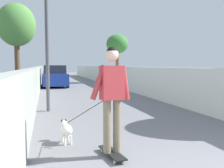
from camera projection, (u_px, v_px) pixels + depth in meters
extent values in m
plane|color=slate|center=(81.00, 89.00, 16.17)|extent=(80.00, 80.00, 0.00)
cube|color=#999E93|center=(36.00, 80.00, 13.48)|extent=(48.00, 0.30, 1.44)
cube|color=silver|center=(130.00, 79.00, 14.90)|extent=(48.00, 0.30, 1.46)
cylinder|color=brown|center=(117.00, 67.00, 21.92)|extent=(0.30, 0.30, 2.84)
ellipsoid|color=#387A33|center=(117.00, 44.00, 21.77)|extent=(1.94, 1.94, 1.68)
cylinder|color=brown|center=(17.00, 64.00, 14.10)|extent=(0.30, 0.30, 3.19)
ellipsoid|color=#4C843D|center=(16.00, 25.00, 13.93)|extent=(2.15, 2.15, 2.42)
cylinder|color=#4C4C51|center=(47.00, 51.00, 8.18)|extent=(0.12, 0.12, 4.01)
cube|color=black|center=(112.00, 153.00, 4.17)|extent=(0.82, 0.31, 0.02)
cylinder|color=beige|center=(102.00, 150.00, 4.40)|extent=(0.06, 0.04, 0.06)
cylinder|color=beige|center=(109.00, 149.00, 4.46)|extent=(0.06, 0.04, 0.06)
cylinder|color=beige|center=(115.00, 162.00, 3.89)|extent=(0.06, 0.04, 0.06)
cylinder|color=beige|center=(123.00, 160.00, 3.95)|extent=(0.06, 0.04, 0.06)
cylinder|color=#726651|center=(107.00, 126.00, 4.10)|extent=(0.15, 0.15, 0.89)
cylinder|color=#726651|center=(117.00, 125.00, 4.17)|extent=(0.15, 0.15, 0.89)
cube|color=#B23338|center=(112.00, 83.00, 4.08)|extent=(0.27, 0.41, 0.57)
cylinder|color=#B23338|center=(98.00, 83.00, 3.99)|extent=(0.13, 0.29, 0.58)
cylinder|color=#B23338|center=(125.00, 83.00, 4.18)|extent=(0.11, 0.19, 0.59)
sphere|color=beige|center=(112.00, 55.00, 4.05)|extent=(0.22, 0.22, 0.22)
sphere|color=black|center=(112.00, 52.00, 4.04)|extent=(0.19, 0.19, 0.19)
ellipsoid|color=white|center=(67.00, 130.00, 4.88)|extent=(0.38, 0.27, 0.22)
sphere|color=white|center=(64.00, 124.00, 5.09)|extent=(0.15, 0.15, 0.15)
cone|color=black|center=(62.00, 120.00, 5.07)|extent=(0.06, 0.06, 0.06)
cone|color=black|center=(66.00, 120.00, 5.10)|extent=(0.06, 0.06, 0.06)
cylinder|color=white|center=(62.00, 138.00, 4.97)|extent=(0.04, 0.04, 0.18)
cylinder|color=white|center=(68.00, 137.00, 5.02)|extent=(0.04, 0.04, 0.18)
cylinder|color=white|center=(65.00, 141.00, 4.77)|extent=(0.04, 0.04, 0.18)
cylinder|color=white|center=(71.00, 140.00, 4.81)|extent=(0.04, 0.04, 0.18)
cylinder|color=white|center=(69.00, 129.00, 4.66)|extent=(0.14, 0.05, 0.13)
cylinder|color=black|center=(87.00, 111.00, 4.48)|extent=(0.95, 0.69, 0.66)
cube|color=navy|center=(55.00, 79.00, 17.86)|extent=(4.02, 1.70, 0.80)
cube|color=#262B33|center=(55.00, 69.00, 17.81)|extent=(2.09, 1.50, 0.60)
cylinder|color=black|center=(44.00, 81.00, 18.87)|extent=(0.64, 0.22, 0.64)
cylinder|color=black|center=(65.00, 81.00, 19.28)|extent=(0.64, 0.22, 0.64)
cylinder|color=black|center=(44.00, 84.00, 16.47)|extent=(0.64, 0.22, 0.64)
cylinder|color=black|center=(67.00, 83.00, 16.89)|extent=(0.64, 0.22, 0.64)
cube|color=#336B38|center=(52.00, 75.00, 25.88)|extent=(4.10, 1.70, 0.80)
cube|color=#262B33|center=(52.00, 68.00, 25.82)|extent=(2.13, 1.50, 0.60)
cylinder|color=black|center=(44.00, 76.00, 26.91)|extent=(0.64, 0.22, 0.64)
cylinder|color=black|center=(59.00, 76.00, 27.32)|extent=(0.64, 0.22, 0.64)
cylinder|color=black|center=(44.00, 78.00, 24.46)|extent=(0.64, 0.22, 0.64)
cylinder|color=black|center=(60.00, 77.00, 24.88)|extent=(0.64, 0.22, 0.64)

